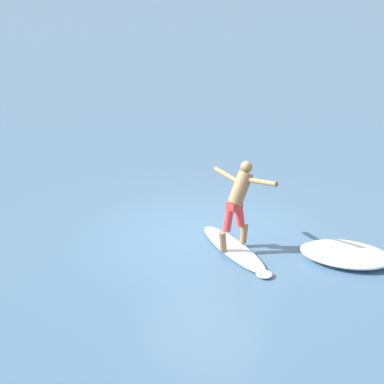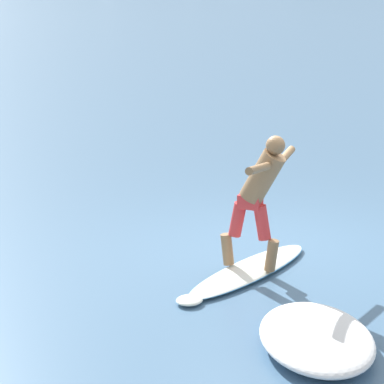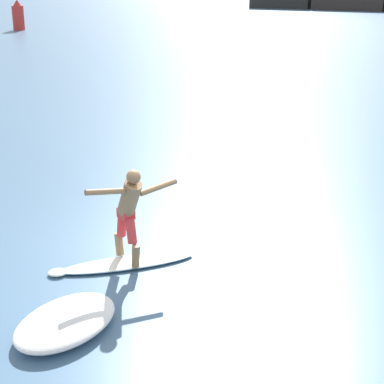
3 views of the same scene
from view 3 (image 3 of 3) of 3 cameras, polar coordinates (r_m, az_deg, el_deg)
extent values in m
plane|color=#45698C|center=(10.93, -1.69, -5.55)|extent=(200.00, 200.00, 0.00)
cube|color=#312B28|center=(72.13, 13.81, 16.13)|extent=(7.36, 3.40, 1.71)
ellipsoid|color=white|center=(10.58, -5.73, -6.27)|extent=(2.01, 1.85, 0.09)
ellipsoid|color=white|center=(10.44, -11.85, -7.01)|extent=(0.42, 0.42, 0.07)
ellipsoid|color=#2870B2|center=(10.58, -5.73, -6.27)|extent=(2.03, 1.87, 0.04)
cone|color=black|center=(10.83, -0.99, -6.15)|extent=(0.07, 0.07, 0.14)
cone|color=black|center=(10.92, -1.99, -5.94)|extent=(0.07, 0.07, 0.14)
cone|color=black|center=(10.67, -1.56, -6.58)|extent=(0.07, 0.07, 0.14)
cylinder|color=olive|center=(10.26, -5.02, -5.67)|extent=(0.22, 0.20, 0.39)
cylinder|color=red|center=(10.20, -5.44, -3.44)|extent=(0.27, 0.24, 0.43)
cylinder|color=olive|center=(10.71, -6.49, -4.61)|extent=(0.22, 0.20, 0.39)
cylinder|color=red|center=(10.45, -6.25, -2.89)|extent=(0.27, 0.24, 0.43)
cube|color=red|center=(10.24, -5.90, -1.90)|extent=(0.33, 0.31, 0.16)
cylinder|color=olive|center=(10.01, -5.56, -0.50)|extent=(0.60, 0.52, 0.67)
sphere|color=olive|center=(9.76, -5.22, 1.36)|extent=(0.22, 0.22, 0.22)
cylinder|color=olive|center=(10.11, -3.01, 0.42)|extent=(0.45, 0.60, 0.20)
cylinder|color=olive|center=(9.65, -7.71, 0.03)|extent=(0.43, 0.60, 0.19)
cylinder|color=red|center=(50.31, -15.19, 14.71)|extent=(0.85, 0.85, 1.72)
cone|color=red|center=(50.24, -15.30, 15.93)|extent=(0.59, 0.59, 0.44)
ellipsoid|color=white|center=(8.93, -11.16, -11.24)|extent=(1.24, 1.75, 0.25)
camera|label=1|loc=(16.53, -47.92, 15.94)|focal=60.00mm
camera|label=2|loc=(7.32, -77.78, -0.94)|focal=85.00mm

